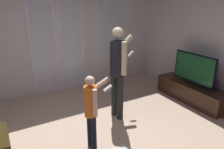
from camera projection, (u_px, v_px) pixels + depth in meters
wall_back_with_doors at (40, 32)px, 4.57m from camera, size 6.17×0.09×2.90m
tv_stand at (191, 92)px, 4.56m from camera, size 0.46×1.61×0.38m
flat_screen_tv at (194, 69)px, 4.39m from camera, size 0.08×1.00×0.66m
person_adult at (118, 66)px, 3.66m from camera, size 0.63×0.50×1.66m
person_child at (92, 107)px, 2.89m from camera, size 0.51×0.33×1.14m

